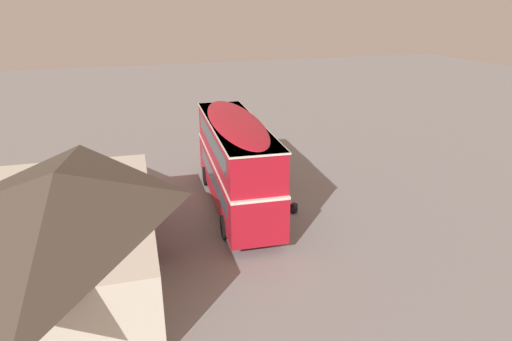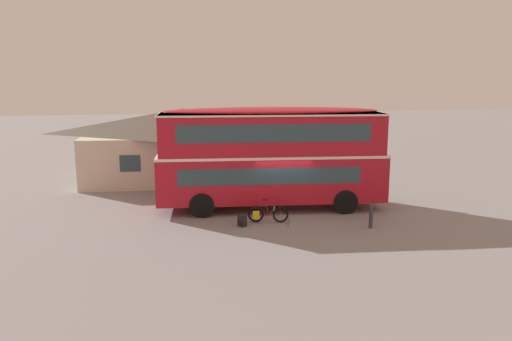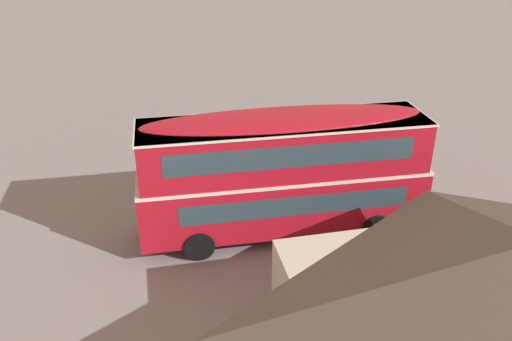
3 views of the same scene
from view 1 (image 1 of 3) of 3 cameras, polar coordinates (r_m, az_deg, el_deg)
name	(u,v)px [view 1 (image 1 of 3)]	position (r m, az deg, el deg)	size (l,w,h in m)	color
ground_plane	(247,201)	(23.99, -1.15, -4.03)	(120.00, 120.00, 0.00)	gray
double_decker_bus	(236,159)	(22.56, -2.64, 1.55)	(10.71, 3.40, 4.79)	black
touring_bicycle	(279,198)	(23.48, 3.02, -3.63)	(1.72, 0.56, 1.04)	black
backpack_on_ground	(294,208)	(22.71, 4.93, -4.83)	(0.39, 0.41, 0.54)	black
water_bottle_red_squeeze	(288,196)	(24.51, 4.18, -3.26)	(0.07, 0.07, 0.22)	#D84C33
water_bottle_green_metal	(279,196)	(24.45, 2.99, -3.28)	(0.08, 0.08, 0.23)	green
pub_building	(62,223)	(18.66, -23.84, -6.20)	(12.11, 7.78, 4.23)	beige
kerb_bollard	(278,168)	(27.46, 2.91, 0.37)	(0.16, 0.16, 0.97)	#333338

